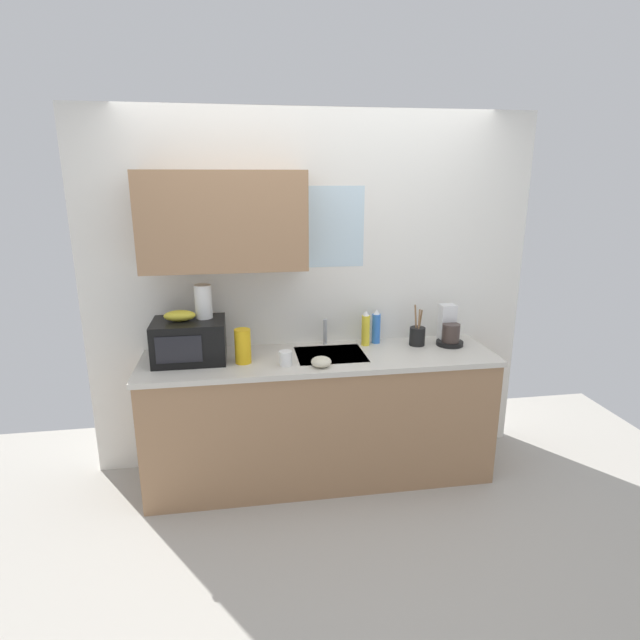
{
  "coord_description": "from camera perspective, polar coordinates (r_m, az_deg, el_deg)",
  "views": [
    {
      "loc": [
        -0.52,
        -3.22,
        2.06
      ],
      "look_at": [
        0.0,
        0.0,
        1.15
      ],
      "focal_mm": 28.94,
      "sensor_mm": 36.0,
      "label": 1
    }
  ],
  "objects": [
    {
      "name": "ground_plane",
      "position": [
        2.94,
        4.23,
        -29.23
      ],
      "size": [
        5.54,
        4.4,
        0.02
      ],
      "primitive_type": "cube",
      "color": "#B2ADA3"
    },
    {
      "name": "kitchen_wall_assembly",
      "position": [
        3.62,
        -2.7,
        4.5
      ],
      "size": [
        3.14,
        0.42,
        2.5
      ],
      "color": "white",
      "rests_on": "ground"
    },
    {
      "name": "dish_soap_bottle_blue",
      "position": [
        3.72,
        6.23,
        -0.79
      ],
      "size": [
        0.06,
        0.06,
        0.25
      ],
      "color": "blue",
      "rests_on": "counter_unit"
    },
    {
      "name": "small_bowl",
      "position": [
        3.26,
        0.14,
        -4.63
      ],
      "size": [
        0.13,
        0.13,
        0.06
      ],
      "primitive_type": "ellipsoid",
      "color": "beige",
      "rests_on": "counter_unit"
    },
    {
      "name": "microwave",
      "position": [
        3.44,
        -14.25,
        -2.23
      ],
      "size": [
        0.46,
        0.35,
        0.27
      ],
      "color": "black",
      "rests_on": "counter_unit"
    },
    {
      "name": "coffee_maker",
      "position": [
        3.79,
        14.06,
        -1.07
      ],
      "size": [
        0.19,
        0.21,
        0.28
      ],
      "color": "black",
      "rests_on": "counter_unit"
    },
    {
      "name": "dish_soap_bottle_yellow",
      "position": [
        3.66,
        5.07,
        -1.0
      ],
      "size": [
        0.06,
        0.06,
        0.25
      ],
      "color": "yellow",
      "rests_on": "counter_unit"
    },
    {
      "name": "sink_faucet",
      "position": [
        3.67,
        0.58,
        -1.31
      ],
      "size": [
        0.03,
        0.03,
        0.19
      ],
      "primitive_type": "cylinder",
      "color": "#B2B5BA",
      "rests_on": "counter_unit"
    },
    {
      "name": "counter_unit",
      "position": [
        3.64,
        0.02,
        -10.55
      ],
      "size": [
        2.37,
        0.63,
        0.9
      ],
      "color": "#9E7551",
      "rests_on": "ground"
    },
    {
      "name": "mug_white",
      "position": [
        3.29,
        -3.83,
        -4.23
      ],
      "size": [
        0.08,
        0.08,
        0.09
      ],
      "primitive_type": "cylinder",
      "color": "white",
      "rests_on": "counter_unit"
    },
    {
      "name": "cereal_canister",
      "position": [
        3.34,
        -8.54,
        -2.87
      ],
      "size": [
        0.1,
        0.1,
        0.22
      ],
      "primitive_type": "cylinder",
      "color": "gold",
      "rests_on": "counter_unit"
    },
    {
      "name": "utensil_crock",
      "position": [
        3.73,
        10.7,
        -1.7
      ],
      "size": [
        0.11,
        0.11,
        0.29
      ],
      "color": "black",
      "rests_on": "counter_unit"
    },
    {
      "name": "banana_bunch",
      "position": [
        3.4,
        -15.27,
        0.47
      ],
      "size": [
        0.2,
        0.11,
        0.07
      ],
      "primitive_type": "ellipsoid",
      "color": "gold",
      "rests_on": "microwave"
    },
    {
      "name": "paper_towel_roll",
      "position": [
        3.42,
        -12.78,
        2.01
      ],
      "size": [
        0.11,
        0.11,
        0.22
      ],
      "primitive_type": "cylinder",
      "color": "white",
      "rests_on": "microwave"
    }
  ]
}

